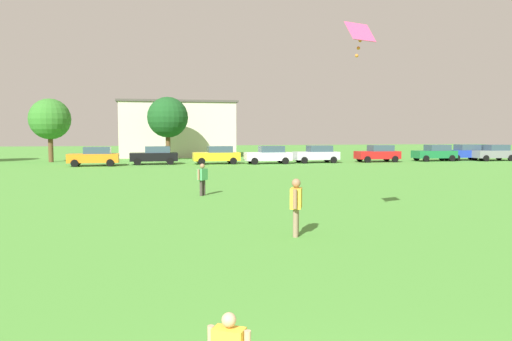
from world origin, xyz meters
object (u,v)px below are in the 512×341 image
(parked_car_black_1, at_px, (155,155))
(tree_far_right, at_px, (168,117))
(adult_bystander, at_px, (296,202))
(parked_car_white_3, at_px, (269,155))
(bystander_near_trees, at_px, (202,177))
(parked_car_yellow_2, at_px, (217,155))
(kite, at_px, (360,35))
(tree_center, at_px, (50,119))
(parked_car_red_5, at_px, (378,153))
(parked_car_silver_4, at_px, (317,154))
(parked_car_orange_0, at_px, (94,156))
(parked_car_blue_7, at_px, (465,152))
(parked_car_green_6, at_px, (435,153))
(parked_car_gray_8, at_px, (494,153))

(parked_car_black_1, distance_m, tree_far_right, 7.93)
(adult_bystander, height_order, parked_car_white_3, parked_car_white_3)
(bystander_near_trees, relative_size, parked_car_yellow_2, 0.35)
(adult_bystander, relative_size, kite, 1.60)
(parked_car_white_3, bearing_deg, tree_center, -19.37)
(parked_car_red_5, bearing_deg, parked_car_silver_4, 0.23)
(parked_car_yellow_2, distance_m, tree_center, 17.36)
(parked_car_black_1, distance_m, parked_car_yellow_2, 5.75)
(parked_car_black_1, distance_m, tree_center, 12.10)
(parked_car_white_3, xyz_separation_m, tree_center, (-20.53, 7.22, 3.39))
(parked_car_orange_0, bearing_deg, parked_car_blue_7, -178.21)
(parked_car_orange_0, relative_size, parked_car_yellow_2, 1.00)
(adult_bystander, distance_m, parked_car_white_3, 32.87)
(kite, xyz_separation_m, parked_car_blue_7, (26.66, 33.04, -4.93))
(parked_car_silver_4, bearing_deg, parked_car_yellow_2, -1.69)
(parked_car_orange_0, xyz_separation_m, parked_car_red_5, (27.04, 0.36, 0.00))
(bystander_near_trees, distance_m, parked_car_green_6, 35.14)
(kite, bearing_deg, parked_car_yellow_2, 89.61)
(parked_car_red_5, height_order, parked_car_blue_7, same)
(parked_car_blue_7, height_order, parked_car_gray_8, same)
(parked_car_orange_0, bearing_deg, kite, 108.54)
(tree_far_right, bearing_deg, parked_car_white_3, -42.50)
(parked_car_gray_8, bearing_deg, parked_car_yellow_2, -1.63)
(parked_car_blue_7, bearing_deg, parked_car_white_3, 3.42)
(parked_car_blue_7, bearing_deg, parked_car_gray_8, 150.35)
(tree_far_right, bearing_deg, adult_bystander, -87.20)
(kite, distance_m, parked_car_black_1, 33.93)
(parked_car_gray_8, height_order, tree_center, tree_center)
(parked_car_yellow_2, bearing_deg, parked_car_gray_8, 178.37)
(parked_car_green_6, bearing_deg, parked_car_blue_7, -171.81)
(parked_car_red_5, relative_size, parked_car_blue_7, 1.00)
(parked_car_red_5, bearing_deg, parked_car_green_6, -177.78)
(parked_car_red_5, bearing_deg, parked_car_gray_8, 177.48)
(parked_car_blue_7, distance_m, tree_center, 42.74)
(adult_bystander, xyz_separation_m, bystander_near_trees, (-1.61, 9.72, -0.09))
(parked_car_orange_0, xyz_separation_m, parked_car_black_1, (5.20, 1.24, 0.00))
(parked_car_black_1, height_order, parked_car_green_6, same)
(adult_bystander, xyz_separation_m, parked_car_white_3, (7.02, 32.12, -0.12))
(parked_car_green_6, distance_m, tree_far_right, 28.08)
(parked_car_silver_4, bearing_deg, parked_car_blue_7, -177.16)
(parked_car_white_3, bearing_deg, parked_car_yellow_2, -8.90)
(parked_car_black_1, relative_size, tree_far_right, 0.64)
(parked_car_orange_0, height_order, parked_car_gray_8, same)
(bystander_near_trees, bearing_deg, parked_car_silver_4, 10.76)
(kite, relative_size, parked_car_gray_8, 0.24)
(parked_car_silver_4, bearing_deg, parked_car_red_5, -179.77)
(parked_car_red_5, xyz_separation_m, parked_car_gray_8, (12.71, -0.56, 0.00))
(bystander_near_trees, height_order, parked_car_white_3, parked_car_white_3)
(tree_center, bearing_deg, parked_car_silver_4, -14.87)
(adult_bystander, height_order, parked_car_yellow_2, parked_car_yellow_2)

